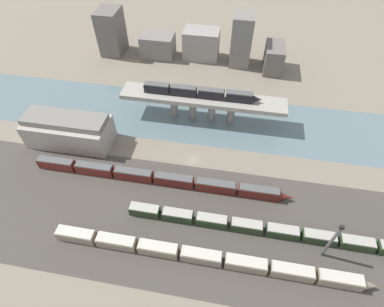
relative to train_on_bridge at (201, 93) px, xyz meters
name	(u,v)px	position (x,y,z in m)	size (l,w,h in m)	color
ground_plane	(192,160)	(0.80, -22.22, -12.37)	(400.00, 400.00, 0.00)	#756B5B
railbed_yard	(179,220)	(0.80, -46.22, -12.37)	(280.00, 42.00, 0.01)	#423D38
river_water	(202,118)	(0.80, 0.00, -12.37)	(320.00, 29.70, 0.01)	slate
bridge	(203,101)	(0.80, 0.00, -3.81)	(62.15, 9.24, 10.59)	gray
train_on_bridge	(201,93)	(0.00, 0.00, 0.00)	(43.72, 2.85, 3.63)	black
train_yard_near	(207,257)	(10.64, -56.80, -10.51)	(85.45, 3.19, 3.79)	gray
train_yard_mid	(269,230)	(26.86, -45.75, -10.66)	(82.40, 3.08, 3.48)	#23381E
train_yard_far	(158,178)	(-8.56, -33.60, -10.40)	(84.56, 2.88, 4.01)	#5B1E19
warehouse_building	(69,130)	(-44.36, -20.61, -6.92)	(29.69, 12.95, 11.45)	#9E998E
signal_tower	(331,241)	(41.32, -49.84, -4.35)	(1.00, 0.74, 15.76)	#4C4C51
city_block_far_left	(111,32)	(-50.88, 43.52, -1.86)	(10.29, 13.67, 21.03)	#605B56
city_block_left	(158,46)	(-27.88, 43.58, -7.01)	(15.75, 11.07, 10.71)	slate
city_block_center	(201,44)	(-6.64, 45.79, -5.44)	(16.84, 11.28, 13.87)	gray
city_block_right	(242,41)	(12.38, 43.32, -0.67)	(9.34, 10.98, 23.39)	slate
city_block_far_right	(274,58)	(28.04, 40.74, -6.45)	(8.32, 14.92, 11.84)	#605B56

